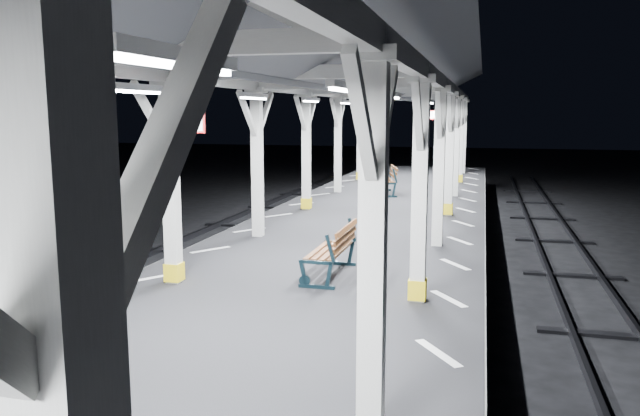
% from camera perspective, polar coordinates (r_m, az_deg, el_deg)
% --- Properties ---
extents(ground, '(120.00, 120.00, 0.00)m').
position_cam_1_polar(ground, '(8.54, -6.96, -17.71)').
color(ground, black).
rests_on(ground, ground).
extents(platform, '(6.00, 50.00, 1.00)m').
position_cam_1_polar(platform, '(8.33, -7.02, -14.63)').
color(platform, black).
rests_on(platform, ground).
extents(hazard_stripes_left, '(1.00, 48.00, 0.01)m').
position_cam_1_polar(hazard_stripes_left, '(9.29, -21.47, -9.35)').
color(hazard_stripes_left, silver).
rests_on(hazard_stripes_left, platform).
extents(hazard_stripes_right, '(1.00, 48.00, 0.01)m').
position_cam_1_polar(hazard_stripes_right, '(7.63, 10.74, -12.88)').
color(hazard_stripes_right, silver).
rests_on(hazard_stripes_right, platform).
extents(canopy, '(5.40, 49.00, 4.65)m').
position_cam_1_polar(canopy, '(7.66, -7.65, 14.39)').
color(canopy, silver).
rests_on(canopy, platform).
extents(bench_mid, '(0.65, 1.67, 0.90)m').
position_cam_1_polar(bench_mid, '(10.65, 1.36, -3.77)').
color(bench_mid, black).
rests_on(bench_mid, platform).
extents(bench_far, '(1.08, 1.87, 0.96)m').
position_cam_1_polar(bench_far, '(21.36, 6.21, 2.63)').
color(bench_far, black).
rests_on(bench_far, platform).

